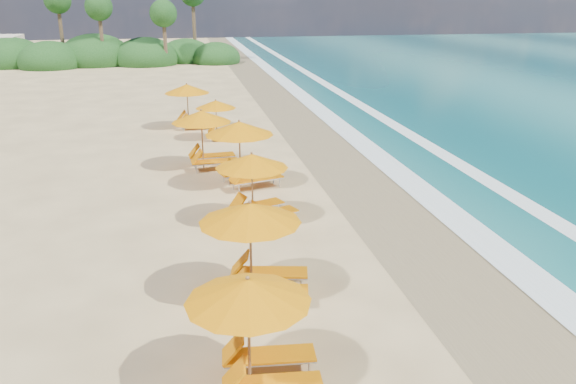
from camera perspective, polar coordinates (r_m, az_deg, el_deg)
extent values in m
plane|color=#D5B97D|center=(18.14, 0.00, -3.59)|extent=(160.00, 160.00, 0.00)
cube|color=#8D7C54|center=(19.24, 11.80, -2.64)|extent=(4.00, 160.00, 0.01)
cube|color=white|center=(19.83, 15.82, -2.23)|extent=(1.20, 160.00, 0.01)
cube|color=white|center=(21.31, 23.08, -1.61)|extent=(0.80, 160.00, 0.01)
cylinder|color=olive|center=(10.83, -3.84, -13.84)|extent=(0.06, 0.06, 2.20)
cone|color=orange|center=(10.36, -3.95, -9.58)|extent=(2.44, 2.44, 0.44)
sphere|color=olive|center=(10.25, -3.98, -8.38)|extent=(0.08, 0.08, 0.08)
cylinder|color=olive|center=(13.85, -3.66, -5.79)|extent=(0.06, 0.06, 2.34)
cone|color=orange|center=(13.47, -3.75, -2.04)|extent=(2.83, 2.83, 0.47)
sphere|color=olive|center=(13.38, -3.77, -1.00)|extent=(0.08, 0.08, 0.08)
cylinder|color=olive|center=(18.30, -3.51, 0.29)|extent=(0.06, 0.06, 2.21)
cone|color=orange|center=(18.03, -3.57, 3.06)|extent=(2.93, 2.93, 0.44)
sphere|color=olive|center=(17.96, -3.59, 3.81)|extent=(0.08, 0.08, 0.08)
cylinder|color=olive|center=(21.72, -4.72, 3.62)|extent=(0.06, 0.06, 2.46)
cone|color=orange|center=(21.47, -4.80, 6.25)|extent=(3.14, 3.14, 0.49)
sphere|color=olive|center=(21.41, -4.82, 6.96)|extent=(0.09, 0.09, 0.09)
cylinder|color=olive|center=(24.32, -8.37, 5.04)|extent=(0.06, 0.06, 2.37)
cone|color=orange|center=(24.10, -8.48, 7.31)|extent=(2.60, 2.60, 0.48)
sphere|color=olive|center=(24.05, -8.51, 7.93)|extent=(0.08, 0.08, 0.08)
cylinder|color=olive|center=(29.10, -7.02, 6.96)|extent=(0.05, 0.05, 1.93)
cone|color=orange|center=(28.95, -7.09, 8.51)|extent=(2.10, 2.10, 0.39)
sphere|color=olive|center=(28.91, -7.10, 8.93)|extent=(0.07, 0.07, 0.07)
cylinder|color=olive|center=(31.81, -9.77, 8.21)|extent=(0.06, 0.06, 2.32)
cone|color=orange|center=(31.65, -9.87, 9.93)|extent=(2.59, 2.59, 0.47)
sphere|color=olive|center=(31.61, -9.89, 10.39)|extent=(0.08, 0.08, 0.08)
ellipsoid|color=#163D14|center=(61.85, -13.69, 12.59)|extent=(6.40, 6.40, 4.16)
ellipsoid|color=#163D14|center=(63.26, -18.28, 12.39)|extent=(7.20, 7.20, 4.68)
ellipsoid|color=#163D14|center=(61.94, -22.22, 11.72)|extent=(6.00, 6.00, 3.90)
ellipsoid|color=#163D14|center=(63.79, -9.93, 12.95)|extent=(5.60, 5.60, 3.64)
ellipsoid|color=#163D14|center=(64.75, -25.43, 11.61)|extent=(6.60, 6.60, 4.29)
ellipsoid|color=#163D14|center=(61.93, -7.04, 12.85)|extent=(5.00, 5.00, 3.25)
cylinder|color=brown|center=(59.63, -11.93, 14.31)|extent=(0.36, 0.36, 5.00)
sphere|color=#163D14|center=(59.50, -12.10, 16.71)|extent=(2.60, 2.60, 2.60)
cylinder|color=brown|center=(60.99, -17.75, 14.22)|extent=(0.36, 0.36, 5.60)
sphere|color=#163D14|center=(60.86, -18.02, 16.83)|extent=(2.60, 2.60, 2.60)
cylinder|color=brown|center=(63.51, -21.27, 14.27)|extent=(0.36, 0.36, 6.20)
sphere|color=#163D14|center=(63.40, -21.61, 17.05)|extent=(2.60, 2.60, 2.60)
cylinder|color=brown|center=(63.59, -9.15, 15.55)|extent=(0.36, 0.36, 6.80)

